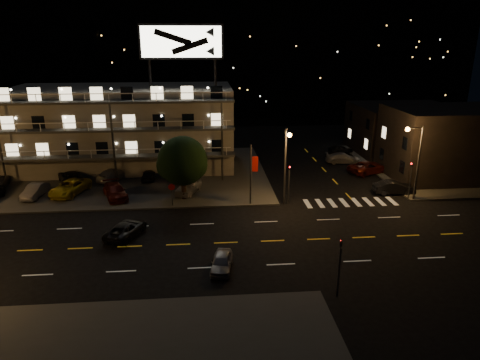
{
  "coord_description": "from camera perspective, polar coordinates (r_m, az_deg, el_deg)",
  "views": [
    {
      "loc": [
        0.41,
        -32.56,
        16.46
      ],
      "look_at": [
        3.89,
        8.0,
        2.88
      ],
      "focal_mm": 32.0,
      "sensor_mm": 36.0,
      "label": 1
    }
  ],
  "objects": [
    {
      "name": "lot_car_1",
      "position": [
        50.97,
        -25.68,
        -1.3
      ],
      "size": [
        1.93,
        4.31,
        1.37
      ],
      "primitive_type": "imported",
      "rotation": [
        0.0,
        0.0,
        -0.12
      ],
      "color": "gray",
      "rests_on": "curb_nw"
    },
    {
      "name": "banner_north",
      "position": [
        43.24,
        1.53,
        0.89
      ],
      "size": [
        0.83,
        0.16,
        6.4
      ],
      "color": "#2D2D30",
      "rests_on": "ground"
    },
    {
      "name": "side_car_3",
      "position": [
        66.02,
        13.28,
        4.06
      ],
      "size": [
        3.83,
        2.03,
        1.24
      ],
      "primitive_type": "imported",
      "rotation": [
        0.0,
        0.0,
        1.73
      ],
      "color": "black",
      "rests_on": "ground"
    },
    {
      "name": "side_bldg_front",
      "position": [
        58.16,
        25.89,
        4.46
      ],
      "size": [
        14.06,
        10.0,
        8.5
      ],
      "color": "black",
      "rests_on": "ground"
    },
    {
      "name": "curb_nw",
      "position": [
        56.91,
        -19.35,
        0.64
      ],
      "size": [
        44.0,
        24.0,
        0.15
      ],
      "primitive_type": "cube",
      "color": "#3C3D3A",
      "rests_on": "ground"
    },
    {
      "name": "lot_car_6",
      "position": [
        54.12,
        -21.62,
        0.38
      ],
      "size": [
        4.34,
        5.82,
        1.47
      ],
      "primitive_type": "imported",
      "rotation": [
        0.0,
        0.0,
        3.55
      ],
      "color": "black",
      "rests_on": "curb_nw"
    },
    {
      "name": "lot_car_7",
      "position": [
        53.58,
        -16.55,
        0.73
      ],
      "size": [
        3.84,
        5.31,
        1.43
      ],
      "primitive_type": "imported",
      "rotation": [
        0.0,
        0.0,
        2.72
      ],
      "color": "gray",
      "rests_on": "curb_nw"
    },
    {
      "name": "signal_ne",
      "position": [
        48.43,
        21.82,
        0.41
      ],
      "size": [
        0.27,
        0.2,
        4.6
      ],
      "color": "#2D2D30",
      "rests_on": "ground"
    },
    {
      "name": "road_car_west",
      "position": [
        38.65,
        -14.97,
        -6.37
      ],
      "size": [
        3.68,
        5.14,
        1.3
      ],
      "primitive_type": "imported",
      "rotation": [
        0.0,
        0.0,
        2.78
      ],
      "color": "black",
      "rests_on": "ground"
    },
    {
      "name": "motel",
      "position": [
        58.45,
        -15.12,
        6.84
      ],
      "size": [
        28.0,
        13.8,
        18.1
      ],
      "color": "gray",
      "rests_on": "ground"
    },
    {
      "name": "signal_nw",
      "position": [
        44.19,
        6.56,
        -0.01
      ],
      "size": [
        0.2,
        0.27,
        4.6
      ],
      "color": "#2D2D30",
      "rests_on": "ground"
    },
    {
      "name": "road_car_east",
      "position": [
        32.41,
        -2.45,
        -10.85
      ],
      "size": [
        2.0,
        3.77,
        1.22
      ],
      "primitive_type": "imported",
      "rotation": [
        0.0,
        0.0,
        -0.16
      ],
      "color": "gray",
      "rests_on": "ground"
    },
    {
      "name": "curb_ne",
      "position": [
        62.51,
        23.57,
        1.67
      ],
      "size": [
        16.0,
        24.0,
        0.15
      ],
      "primitive_type": "cube",
      "color": "#3C3D3A",
      "rests_on": "ground"
    },
    {
      "name": "streetlight_ne",
      "position": [
        47.69,
        22.41,
        3.07
      ],
      "size": [
        1.92,
        0.44,
        8.0
      ],
      "color": "#2D2D30",
      "rests_on": "ground"
    },
    {
      "name": "tree",
      "position": [
        44.82,
        -7.72,
        2.36
      ],
      "size": [
        5.37,
        5.17,
        6.77
      ],
      "color": "black",
      "rests_on": "curb_nw"
    },
    {
      "name": "signal_sw",
      "position": [
        29.08,
        13.15,
        -10.62
      ],
      "size": [
        0.2,
        0.27,
        4.6
      ],
      "color": "#2D2D30",
      "rests_on": "ground"
    },
    {
      "name": "lot_car_3",
      "position": [
        47.62,
        -16.31,
        -1.44
      ],
      "size": [
        3.67,
        5.35,
        1.44
      ],
      "primitive_type": "imported",
      "rotation": [
        0.0,
        0.0,
        0.37
      ],
      "color": "#55140C",
      "rests_on": "curb_nw"
    },
    {
      "name": "side_car_0",
      "position": [
        50.21,
        19.84,
        -0.95
      ],
      "size": [
        4.53,
        1.79,
        1.47
      ],
      "primitive_type": "imported",
      "rotation": [
        0.0,
        0.0,
        1.52
      ],
      "color": "black",
      "rests_on": "ground"
    },
    {
      "name": "lot_car_8",
      "position": [
        52.62,
        -12.07,
        0.69
      ],
      "size": [
        1.6,
        3.77,
        1.27
      ],
      "primitive_type": "imported",
      "rotation": [
        0.0,
        0.0,
        3.11
      ],
      "color": "black",
      "rests_on": "curb_nw"
    },
    {
      "name": "side_car_1",
      "position": [
        56.91,
        16.79,
        1.63
      ],
      "size": [
        6.1,
        4.49,
        1.54
      ],
      "primitive_type": "imported",
      "rotation": [
        0.0,
        0.0,
        1.96
      ],
      "color": "#55140C",
      "rests_on": "ground"
    },
    {
      "name": "hill_backdrop",
      "position": [
        101.66,
        -8.8,
        15.47
      ],
      "size": [
        120.0,
        25.0,
        24.0
      ],
      "color": "black",
      "rests_on": "ground"
    },
    {
      "name": "streetlight_nc",
      "position": [
        42.87,
        6.16,
        2.77
      ],
      "size": [
        0.44,
        1.92,
        8.0
      ],
      "color": "#2D2D30",
      "rests_on": "ground"
    },
    {
      "name": "side_car_2",
      "position": [
        60.64,
        13.59,
        2.84
      ],
      "size": [
        4.99,
        2.59,
        1.38
      ],
      "primitive_type": "imported",
      "rotation": [
        0.0,
        0.0,
        1.43
      ],
      "color": "gray",
      "rests_on": "ground"
    },
    {
      "name": "stop_sign",
      "position": [
        43.83,
        -9.08,
        -1.46
      ],
      "size": [
        0.91,
        0.11,
        2.61
      ],
      "color": "#2D2D30",
      "rests_on": "ground"
    },
    {
      "name": "lot_car_2",
      "position": [
        50.35,
        -21.75,
        -0.92
      ],
      "size": [
        4.01,
        5.92,
        1.51
      ],
      "primitive_type": "imported",
      "rotation": [
        0.0,
        0.0,
        -0.31
      ],
      "color": "gold",
      "rests_on": "curb_nw"
    },
    {
      "name": "side_bldg_back",
      "position": [
        68.63,
        20.86,
        6.35
      ],
      "size": [
        14.06,
        12.0,
        7.0
      ],
      "color": "black",
      "rests_on": "ground"
    },
    {
      "name": "lot_car_9",
      "position": [
        51.73,
        -8.32,
        0.7
      ],
      "size": [
        2.77,
        4.65,
        1.45
      ],
      "primitive_type": "imported",
      "rotation": [
        0.0,
        0.0,
        3.44
      ],
      "color": "#55140C",
      "rests_on": "curb_nw"
    },
    {
      "name": "ground",
      "position": [
        36.49,
        -5.07,
        -8.45
      ],
      "size": [
        140.0,
        140.0,
        0.0
      ],
      "primitive_type": "plane",
      "color": "black",
      "rests_on": "ground"
    },
    {
      "name": "lot_car_4",
      "position": [
        47.52,
        -6.91,
        -0.8
      ],
      "size": [
        3.27,
        4.82,
        1.52
      ],
      "primitive_type": "imported",
      "rotation": [
        0.0,
        0.0,
        -0.36
      ],
      "color": "gray",
      "rests_on": "curb_nw"
    }
  ]
}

